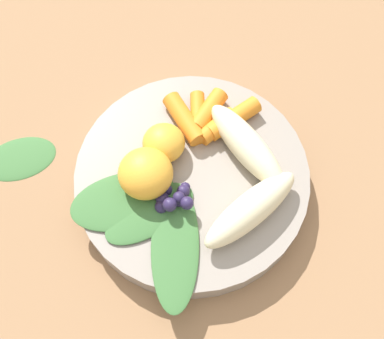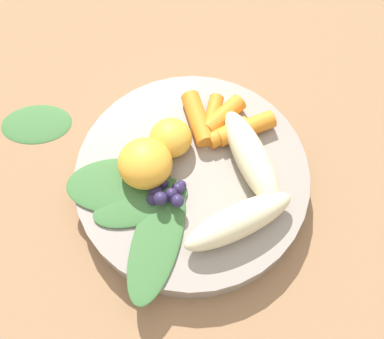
{
  "view_description": "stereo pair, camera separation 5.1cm",
  "coord_description": "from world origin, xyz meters",
  "px_view_note": "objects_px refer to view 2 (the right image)",
  "views": [
    {
      "loc": [
        0.2,
        0.08,
        0.5
      ],
      "look_at": [
        0.0,
        0.0,
        0.04
      ],
      "focal_mm": 46.64,
      "sensor_mm": 36.0,
      "label": 1
    },
    {
      "loc": [
        0.18,
        0.12,
        0.5
      ],
      "look_at": [
        0.0,
        0.0,
        0.04
      ],
      "focal_mm": 46.64,
      "sensor_mm": 36.0,
      "label": 2
    }
  ],
  "objects_px": {
    "bowl": "(192,180)",
    "banana_peeled_left": "(251,158)",
    "banana_peeled_right": "(238,221)",
    "kale_leaf_stray": "(36,123)",
    "orange_segment_near": "(145,163)"
  },
  "relations": [
    {
      "from": "bowl",
      "to": "banana_peeled_left",
      "type": "distance_m",
      "value": 0.07
    },
    {
      "from": "banana_peeled_right",
      "to": "orange_segment_near",
      "type": "relative_size",
      "value": 2.09
    },
    {
      "from": "bowl",
      "to": "kale_leaf_stray",
      "type": "xyz_separation_m",
      "value": [
        0.04,
        -0.19,
        -0.01
      ]
    },
    {
      "from": "banana_peeled_right",
      "to": "kale_leaf_stray",
      "type": "height_order",
      "value": "banana_peeled_right"
    },
    {
      "from": "bowl",
      "to": "banana_peeled_left",
      "type": "relative_size",
      "value": 2.13
    },
    {
      "from": "banana_peeled_left",
      "to": "kale_leaf_stray",
      "type": "relative_size",
      "value": 1.41
    },
    {
      "from": "banana_peeled_left",
      "to": "banana_peeled_right",
      "type": "bearing_deg",
      "value": 145.31
    },
    {
      "from": "bowl",
      "to": "banana_peeled_right",
      "type": "xyz_separation_m",
      "value": [
        0.02,
        0.07,
        0.03
      ]
    },
    {
      "from": "orange_segment_near",
      "to": "kale_leaf_stray",
      "type": "bearing_deg",
      "value": -84.39
    },
    {
      "from": "bowl",
      "to": "banana_peeled_right",
      "type": "relative_size",
      "value": 2.13
    },
    {
      "from": "banana_peeled_left",
      "to": "orange_segment_near",
      "type": "distance_m",
      "value": 0.11
    },
    {
      "from": "banana_peeled_left",
      "to": "bowl",
      "type": "bearing_deg",
      "value": 78.23
    },
    {
      "from": "bowl",
      "to": "orange_segment_near",
      "type": "xyz_separation_m",
      "value": [
        0.03,
        -0.04,
        0.04
      ]
    },
    {
      "from": "banana_peeled_right",
      "to": "kale_leaf_stray",
      "type": "bearing_deg",
      "value": 122.54
    },
    {
      "from": "bowl",
      "to": "banana_peeled_right",
      "type": "height_order",
      "value": "banana_peeled_right"
    }
  ]
}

